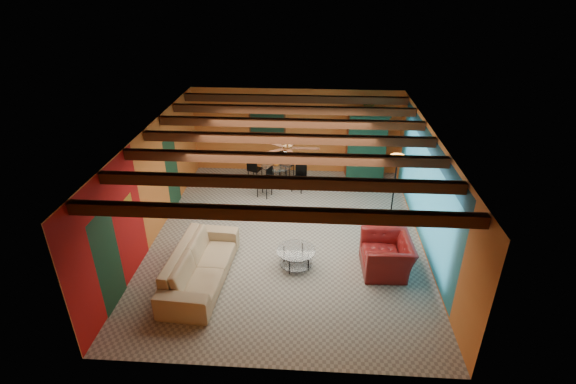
# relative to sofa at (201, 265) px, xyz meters

# --- Properties ---
(room) EXTENTS (6.52, 8.01, 2.71)m
(room) POSITION_rel_sofa_xyz_m (1.71, 1.89, 1.97)
(room) COLOR gray
(room) RESTS_ON ground
(sofa) EXTENTS (1.21, 2.73, 0.78)m
(sofa) POSITION_rel_sofa_xyz_m (0.00, 0.00, 0.00)
(sofa) COLOR tan
(sofa) RESTS_ON ground
(armchair) EXTENTS (1.08, 1.22, 0.77)m
(armchair) POSITION_rel_sofa_xyz_m (3.96, 0.62, -0.00)
(armchair) COLOR maroon
(armchair) RESTS_ON ground
(coffee_table) EXTENTS (1.10, 1.10, 0.44)m
(coffee_table) POSITION_rel_sofa_xyz_m (1.98, 0.59, -0.17)
(coffee_table) COLOR silver
(coffee_table) RESTS_ON ground
(dining_table) EXTENTS (2.34, 2.34, 0.93)m
(dining_table) POSITION_rel_sofa_xyz_m (1.19, 4.59, 0.08)
(dining_table) COLOR silver
(dining_table) RESTS_ON ground
(armoire) EXTENTS (1.21, 0.69, 2.02)m
(armoire) POSITION_rel_sofa_xyz_m (3.91, 5.47, 0.62)
(armoire) COLOR brown
(armoire) RESTS_ON ground
(floor_lamp) EXTENTS (0.38, 0.38, 1.87)m
(floor_lamp) POSITION_rel_sofa_xyz_m (4.36, 2.71, 0.54)
(floor_lamp) COLOR black
(floor_lamp) RESTS_ON ground
(ceiling_fan) EXTENTS (1.50, 1.50, 0.44)m
(ceiling_fan) POSITION_rel_sofa_xyz_m (1.71, 1.77, 1.97)
(ceiling_fan) COLOR #472614
(ceiling_fan) RESTS_ON ceiling
(painting) EXTENTS (1.05, 0.03, 0.65)m
(painting) POSITION_rel_sofa_xyz_m (0.81, 5.73, 1.26)
(painting) COLOR black
(painting) RESTS_ON wall_back
(potted_plant) EXTENTS (0.54, 0.51, 0.47)m
(potted_plant) POSITION_rel_sofa_xyz_m (3.91, 5.47, 1.86)
(potted_plant) COLOR #26661E
(potted_plant) RESTS_ON armoire
(vase) EXTENTS (0.18, 0.18, 0.18)m
(vase) POSITION_rel_sofa_xyz_m (1.19, 4.59, 0.63)
(vase) COLOR orange
(vase) RESTS_ON dining_table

